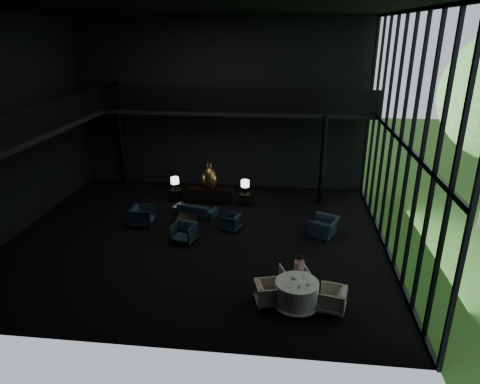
# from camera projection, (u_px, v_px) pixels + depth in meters

# --- Properties ---
(floor) EXTENTS (14.00, 12.00, 0.02)m
(floor) POSITION_uv_depth(u_px,v_px,m) (198.00, 238.00, 16.24)
(floor) COLOR black
(floor) RESTS_ON ground
(ceiling) EXTENTS (14.00, 12.00, 0.02)m
(ceiling) POSITION_uv_depth(u_px,v_px,m) (189.00, 9.00, 13.38)
(ceiling) COLOR black
(ceiling) RESTS_ON ground
(wall_back) EXTENTS (14.00, 0.04, 8.00)m
(wall_back) POSITION_uv_depth(u_px,v_px,m) (221.00, 106.00, 20.38)
(wall_back) COLOR black
(wall_back) RESTS_ON ground
(wall_front) EXTENTS (14.00, 0.04, 8.00)m
(wall_front) POSITION_uv_depth(u_px,v_px,m) (134.00, 198.00, 9.24)
(wall_front) COLOR black
(wall_front) RESTS_ON ground
(wall_left) EXTENTS (0.04, 12.00, 8.00)m
(wall_left) POSITION_uv_depth(u_px,v_px,m) (5.00, 130.00, 15.56)
(wall_left) COLOR black
(wall_left) RESTS_ON ground
(curtain_wall) EXTENTS (0.20, 12.00, 8.00)m
(curtain_wall) POSITION_uv_depth(u_px,v_px,m) (401.00, 140.00, 14.07)
(curtain_wall) COLOR black
(curtain_wall) RESTS_ON ground
(mezzanine_left) EXTENTS (2.00, 12.00, 0.25)m
(mezzanine_left) POSITION_uv_depth(u_px,v_px,m) (31.00, 130.00, 15.45)
(mezzanine_left) COLOR black
(mezzanine_left) RESTS_ON wall_left
(mezzanine_back) EXTENTS (12.00, 2.00, 0.25)m
(mezzanine_back) POSITION_uv_depth(u_px,v_px,m) (239.00, 110.00, 19.34)
(mezzanine_back) COLOR black
(mezzanine_back) RESTS_ON wall_back
(railing_left) EXTENTS (0.06, 12.00, 1.00)m
(railing_left) POSITION_uv_depth(u_px,v_px,m) (55.00, 114.00, 15.13)
(railing_left) COLOR black
(railing_left) RESTS_ON mezzanine_left
(railing_back) EXTENTS (12.00, 0.06, 1.00)m
(railing_back) POSITION_uv_depth(u_px,v_px,m) (236.00, 100.00, 18.20)
(railing_back) COLOR black
(railing_back) RESTS_ON mezzanine_back
(column_nw) EXTENTS (0.24, 0.24, 4.00)m
(column_nw) POSITION_uv_depth(u_px,v_px,m) (122.00, 145.00, 21.35)
(column_nw) COLOR black
(column_nw) RESTS_ON floor
(column_ne) EXTENTS (0.24, 0.24, 4.00)m
(column_ne) POSITION_uv_depth(u_px,v_px,m) (322.00, 161.00, 18.72)
(column_ne) COLOR black
(column_ne) RESTS_ON floor
(console) EXTENTS (2.13, 0.48, 0.68)m
(console) POSITION_uv_depth(u_px,v_px,m) (210.00, 196.00, 19.44)
(console) COLOR black
(console) RESTS_ON floor
(bronze_urn) EXTENTS (0.66, 0.66, 1.23)m
(bronze_urn) POSITION_uv_depth(u_px,v_px,m) (210.00, 178.00, 19.12)
(bronze_urn) COLOR #B06C38
(bronze_urn) RESTS_ON console
(side_table_left) EXTENTS (0.50, 0.50, 0.55)m
(side_table_left) POSITION_uv_depth(u_px,v_px,m) (176.00, 195.00, 19.70)
(side_table_left) COLOR black
(side_table_left) RESTS_ON floor
(table_lamp_left) EXTENTS (0.36, 0.36, 0.61)m
(table_lamp_left) POSITION_uv_depth(u_px,v_px,m) (175.00, 181.00, 19.34)
(table_lamp_left) COLOR black
(table_lamp_left) RESTS_ON side_table_left
(side_table_right) EXTENTS (0.48, 0.48, 0.53)m
(side_table_right) POSITION_uv_depth(u_px,v_px,m) (245.00, 199.00, 19.24)
(side_table_right) COLOR black
(side_table_right) RESTS_ON floor
(table_lamp_right) EXTENTS (0.37, 0.37, 0.62)m
(table_lamp_right) POSITION_uv_depth(u_px,v_px,m) (245.00, 184.00, 19.02)
(table_lamp_right) COLOR black
(table_lamp_right) RESTS_ON side_table_right
(sofa) EXTENTS (1.71, 0.86, 0.64)m
(sofa) POSITION_uv_depth(u_px,v_px,m) (195.00, 208.00, 18.11)
(sofa) COLOR #173041
(sofa) RESTS_ON floor
(lounge_armchair_west) EXTENTS (0.94, 1.00, 0.96)m
(lounge_armchair_west) POSITION_uv_depth(u_px,v_px,m) (143.00, 214.00, 17.14)
(lounge_armchair_west) COLOR #173442
(lounge_armchair_west) RESTS_ON floor
(lounge_armchair_east) EXTENTS (0.70, 0.73, 0.61)m
(lounge_armchair_east) POSITION_uv_depth(u_px,v_px,m) (231.00, 222.00, 16.84)
(lounge_armchair_east) COLOR black
(lounge_armchair_east) RESTS_ON floor
(lounge_armchair_south) EXTENTS (1.04, 1.00, 0.88)m
(lounge_armchair_south) POSITION_uv_depth(u_px,v_px,m) (184.00, 231.00, 15.77)
(lounge_armchair_south) COLOR #1D363E
(lounge_armchair_south) RESTS_ON floor
(window_armchair) EXTENTS (1.12, 1.33, 0.99)m
(window_armchair) POSITION_uv_depth(u_px,v_px,m) (324.00, 224.00, 16.26)
(window_armchair) COLOR #253443
(window_armchair) RESTS_ON floor
(coffee_table) EXTENTS (0.86, 0.86, 0.37)m
(coffee_table) POSITION_uv_depth(u_px,v_px,m) (188.00, 221.00, 17.22)
(coffee_table) COLOR black
(coffee_table) RESTS_ON floor
(dining_table) EXTENTS (1.40, 1.40, 0.75)m
(dining_table) POSITION_uv_depth(u_px,v_px,m) (297.00, 295.00, 12.20)
(dining_table) COLOR white
(dining_table) RESTS_ON floor
(dining_chair_north) EXTENTS (0.96, 0.93, 0.79)m
(dining_chair_north) POSITION_uv_depth(u_px,v_px,m) (294.00, 276.00, 12.99)
(dining_chair_north) COLOR beige
(dining_chair_north) RESTS_ON floor
(dining_chair_east) EXTENTS (0.82, 0.86, 0.75)m
(dining_chair_east) POSITION_uv_depth(u_px,v_px,m) (332.00, 298.00, 11.96)
(dining_chair_east) COLOR #ADA594
(dining_chair_east) RESTS_ON floor
(dining_chair_west) EXTENTS (0.81, 0.84, 0.72)m
(dining_chair_west) POSITION_uv_depth(u_px,v_px,m) (268.00, 292.00, 12.26)
(dining_chair_west) COLOR beige
(dining_chair_west) RESTS_ON floor
(child) EXTENTS (0.31, 0.31, 0.65)m
(child) POSITION_uv_depth(u_px,v_px,m) (299.00, 265.00, 12.89)
(child) COLOR #D0A5B2
(child) RESTS_ON dining_chair_north
(plate_a) EXTENTS (0.30, 0.30, 0.02)m
(plate_a) POSITION_uv_depth(u_px,v_px,m) (289.00, 285.00, 11.92)
(plate_a) COLOR white
(plate_a) RESTS_ON dining_table
(plate_b) EXTENTS (0.24, 0.24, 0.01)m
(plate_b) POSITION_uv_depth(u_px,v_px,m) (304.00, 277.00, 12.27)
(plate_b) COLOR white
(plate_b) RESTS_ON dining_table
(saucer) EXTENTS (0.18, 0.18, 0.01)m
(saucer) POSITION_uv_depth(u_px,v_px,m) (308.00, 285.00, 11.91)
(saucer) COLOR white
(saucer) RESTS_ON dining_table
(coffee_cup) EXTENTS (0.11, 0.11, 0.07)m
(coffee_cup) POSITION_uv_depth(u_px,v_px,m) (308.00, 284.00, 11.89)
(coffee_cup) COLOR white
(coffee_cup) RESTS_ON saucer
(cereal_bowl) EXTENTS (0.18, 0.18, 0.09)m
(cereal_bowl) POSITION_uv_depth(u_px,v_px,m) (294.00, 277.00, 12.21)
(cereal_bowl) COLOR white
(cereal_bowl) RESTS_ON dining_table
(cream_pot) EXTENTS (0.07, 0.07, 0.08)m
(cream_pot) POSITION_uv_depth(u_px,v_px,m) (299.00, 287.00, 11.75)
(cream_pot) COLOR #99999E
(cream_pot) RESTS_ON dining_table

